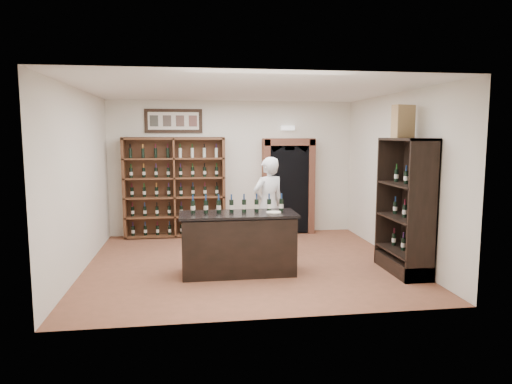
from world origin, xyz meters
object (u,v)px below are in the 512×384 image
shopkeeper (268,205)px  wine_crate (403,121)px  side_cabinet (406,227)px  tasting_counter (238,244)px  wine_shelf (175,187)px  counter_bottle_0 (193,207)px

shopkeeper → wine_crate: 2.89m
side_cabinet → shopkeeper: 2.57m
tasting_counter → wine_crate: bearing=-4.3°
wine_crate → wine_shelf: bearing=122.1°
shopkeeper → tasting_counter: bearing=37.5°
side_cabinet → wine_shelf: bearing=139.8°
tasting_counter → counter_bottle_0: 0.95m
counter_bottle_0 → side_cabinet: 3.48m
wine_shelf → wine_crate: bearing=-39.9°
wine_crate → side_cabinet: bearing=-71.7°
wine_shelf → shopkeeper: 2.46m
tasting_counter → wine_shelf: bearing=110.6°
tasting_counter → counter_bottle_0: (-0.72, 0.07, 0.61)m
tasting_counter → side_cabinet: side_cabinet is taller
tasting_counter → counter_bottle_0: size_ratio=6.27×
wine_shelf → wine_crate: (3.75, -3.13, 1.36)m
side_cabinet → tasting_counter: bearing=173.7°
tasting_counter → shopkeeper: (0.71, 1.29, 0.42)m
tasting_counter → shopkeeper: bearing=61.0°
counter_bottle_0 → shopkeeper: 1.89m
side_cabinet → wine_crate: bearing=126.3°
shopkeeper → wine_crate: size_ratio=3.49×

